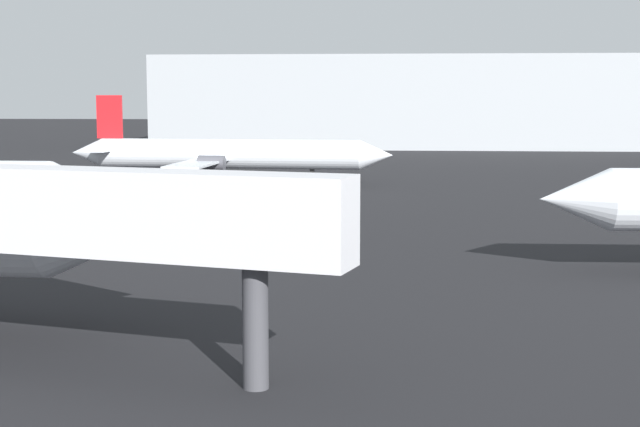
% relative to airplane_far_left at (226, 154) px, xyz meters
% --- Properties ---
extents(airplane_far_left, '(28.62, 22.94, 7.82)m').
position_rel_airplane_far_left_xyz_m(airplane_far_left, '(0.00, 0.00, 0.00)').
color(airplane_far_left, silver).
rests_on(airplane_far_left, ground_plane).
extents(terminal_building, '(84.64, 22.73, 13.63)m').
position_rel_airplane_far_left_xyz_m(terminal_building, '(20.98, 65.09, 4.08)').
color(terminal_building, '#999EA3').
rests_on(terminal_building, ground_plane).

